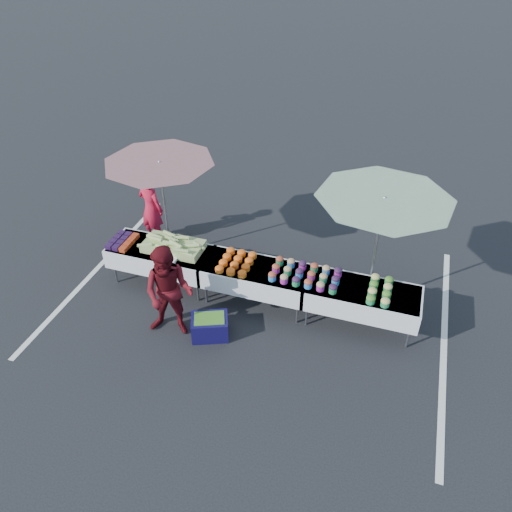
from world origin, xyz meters
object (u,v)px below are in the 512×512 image
(customer, at_px, (169,293))
(umbrella_left, at_px, (160,171))
(umbrella_right, at_px, (383,208))
(table_left, at_px, (161,256))
(vendor, at_px, (151,208))
(table_right, at_px, (362,297))
(storage_bin, at_px, (210,326))
(table_center, at_px, (256,276))

(customer, distance_m, umbrella_left, 2.38)
(umbrella_left, distance_m, umbrella_right, 3.94)
(customer, bearing_deg, umbrella_right, 21.00)
(table_left, distance_m, vendor, 1.41)
(table_left, relative_size, table_right, 1.00)
(table_left, height_order, umbrella_left, umbrella_left)
(customer, bearing_deg, table_right, 13.11)
(table_right, bearing_deg, customer, -158.82)
(umbrella_right, bearing_deg, table_right, -97.46)
(vendor, xyz_separation_m, umbrella_left, (0.52, -0.36, 1.09))
(vendor, distance_m, umbrella_right, 4.65)
(storage_bin, bearing_deg, vendor, 111.78)
(vendor, height_order, umbrella_left, umbrella_left)
(customer, relative_size, storage_bin, 2.35)
(table_left, relative_size, customer, 1.12)
(table_center, xyz_separation_m, umbrella_right, (1.87, 0.52, 1.39))
(table_center, bearing_deg, storage_bin, -113.95)
(table_center, xyz_separation_m, storage_bin, (-0.45, -1.02, -0.39))
(table_left, relative_size, storage_bin, 2.64)
(table_right, bearing_deg, table_center, 180.00)
(table_right, distance_m, vendor, 4.53)
(umbrella_left, bearing_deg, vendor, 145.37)
(umbrella_left, bearing_deg, table_center, -21.24)
(umbrella_right, distance_m, storage_bin, 3.31)
(table_center, relative_size, table_right, 1.00)
(umbrella_right, bearing_deg, storage_bin, -146.44)
(table_right, xyz_separation_m, storage_bin, (-2.25, -1.02, -0.39))
(vendor, bearing_deg, table_right, -179.93)
(vendor, xyz_separation_m, storage_bin, (2.12, -2.18, -0.57))
(vendor, bearing_deg, umbrella_right, -173.28)
(storage_bin, bearing_deg, customer, 165.87)
(umbrella_left, bearing_deg, table_right, -11.71)
(table_right, height_order, vendor, vendor)
(table_left, bearing_deg, customer, -56.50)
(umbrella_right, bearing_deg, customer, -150.94)
(vendor, bearing_deg, table_center, 170.69)
(umbrella_right, bearing_deg, vendor, 171.82)
(customer, bearing_deg, storage_bin, 0.31)
(vendor, relative_size, storage_bin, 2.17)
(table_left, relative_size, umbrella_right, 0.73)
(table_left, height_order, table_right, same)
(umbrella_left, height_order, umbrella_right, umbrella_right)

